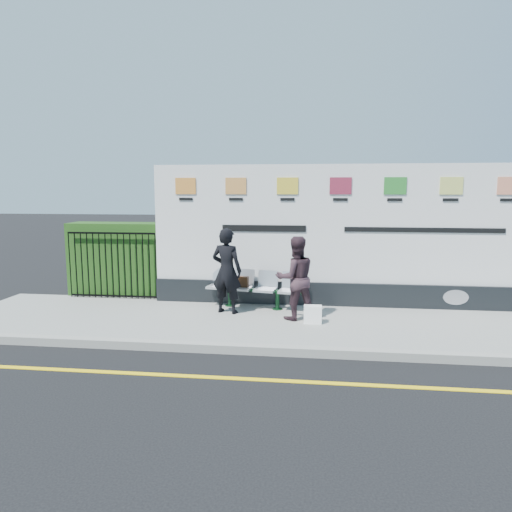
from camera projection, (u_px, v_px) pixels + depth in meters
The scene contains 12 objects.
ground at pixel (315, 383), 6.18m from camera, with size 80.00×80.00×0.00m, color black.
pavement at pixel (314, 325), 8.62m from camera, with size 14.00×3.00×0.12m, color gray.
kerb at pixel (315, 352), 7.15m from camera, with size 14.00×0.18×0.14m, color gray.
yellow_line at pixel (315, 382), 6.18m from camera, with size 14.00×0.10×0.01m, color yellow.
billboard at pixel (339, 245), 9.69m from camera, with size 8.00×0.30×3.00m.
hedge at pixel (120, 259), 10.81m from camera, with size 2.35×0.70×1.70m, color #204715.
railing at pixel (112, 265), 10.38m from camera, with size 2.05×0.06×1.54m, color black, non-canonical shape.
bench at pixel (253, 298), 9.62m from camera, with size 2.00×0.53×0.43m, color silver, non-canonical shape.
woman_left at pixel (227, 271), 9.14m from camera, with size 0.63×0.41×1.72m, color black.
woman_right at pixel (296, 278), 8.70m from camera, with size 0.78×0.61×1.60m, color #36232A.
handbag_brown at pixel (241, 282), 9.64m from camera, with size 0.29×0.12×0.23m, color black.
carrier_bag_white at pixel (313, 314), 8.51m from camera, with size 0.33×0.20×0.33m, color white.
Camera 1 is at (-0.09, -5.92, 2.60)m, focal length 32.00 mm.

